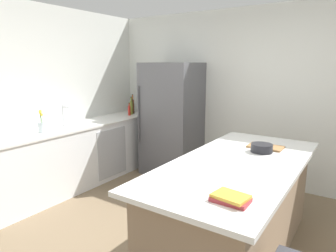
# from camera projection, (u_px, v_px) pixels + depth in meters

# --- Properties ---
(ground_plane) EXTENTS (7.20, 7.20, 0.00)m
(ground_plane) POSITION_uv_depth(u_px,v_px,m) (172.00, 252.00, 2.88)
(ground_plane) COLOR #7A664C
(wall_rear) EXTENTS (6.00, 0.10, 2.60)m
(wall_rear) POSITION_uv_depth(u_px,v_px,m) (255.00, 97.00, 4.45)
(wall_rear) COLOR silver
(wall_rear) RESTS_ON ground_plane
(wall_left) EXTENTS (0.10, 6.00, 2.60)m
(wall_left) POSITION_uv_depth(u_px,v_px,m) (18.00, 101.00, 3.95)
(wall_left) COLOR silver
(wall_left) RESTS_ON ground_plane
(counter_run_left) EXTENTS (0.64, 2.85, 0.92)m
(counter_run_left) POSITION_uv_depth(u_px,v_px,m) (81.00, 154.00, 4.49)
(counter_run_left) COLOR white
(counter_run_left) RESTS_ON ground_plane
(kitchen_island) EXTENTS (1.04, 2.27, 0.91)m
(kitchen_island) POSITION_uv_depth(u_px,v_px,m) (236.00, 207.00, 2.81)
(kitchen_island) COLOR #8E755B
(kitchen_island) RESTS_ON ground_plane
(refrigerator) EXTENTS (0.86, 0.74, 1.81)m
(refrigerator) POSITION_uv_depth(u_px,v_px,m) (172.00, 119.00, 4.86)
(refrigerator) COLOR #56565B
(refrigerator) RESTS_ON ground_plane
(sink_faucet) EXTENTS (0.15, 0.05, 0.30)m
(sink_faucet) POSITION_uv_depth(u_px,v_px,m) (64.00, 116.00, 4.22)
(sink_faucet) COLOR silver
(sink_faucet) RESTS_ON counter_run_left
(flower_vase) EXTENTS (0.09, 0.09, 0.30)m
(flower_vase) POSITION_uv_depth(u_px,v_px,m) (42.00, 126.00, 3.85)
(flower_vase) COLOR silver
(flower_vase) RESTS_ON counter_run_left
(vinegar_bottle) EXTENTS (0.05, 0.05, 0.33)m
(vinegar_bottle) POSITION_uv_depth(u_px,v_px,m) (133.00, 105.00, 5.48)
(vinegar_bottle) COLOR #994C23
(vinegar_bottle) RESTS_ON counter_run_left
(syrup_bottle) EXTENTS (0.07, 0.07, 0.25)m
(syrup_bottle) POSITION_uv_depth(u_px,v_px,m) (132.00, 108.00, 5.36)
(syrup_bottle) COLOR #5B3319
(syrup_bottle) RESTS_ON counter_run_left
(olive_oil_bottle) EXTENTS (0.05, 0.05, 0.31)m
(olive_oil_bottle) POSITION_uv_depth(u_px,v_px,m) (131.00, 107.00, 5.26)
(olive_oil_bottle) COLOR olive
(olive_oil_bottle) RESTS_ON counter_run_left
(hot_sauce_bottle) EXTENTS (0.04, 0.04, 0.22)m
(hot_sauce_bottle) POSITION_uv_depth(u_px,v_px,m) (129.00, 110.00, 5.16)
(hot_sauce_bottle) COLOR red
(hot_sauce_bottle) RESTS_ON counter_run_left
(cookbook_stack) EXTENTS (0.24, 0.19, 0.05)m
(cookbook_stack) POSITION_uv_depth(u_px,v_px,m) (231.00, 198.00, 1.92)
(cookbook_stack) COLOR #A83338
(cookbook_stack) RESTS_ON kitchen_island
(mixing_bowl) EXTENTS (0.22, 0.22, 0.08)m
(mixing_bowl) POSITION_uv_depth(u_px,v_px,m) (262.00, 148.00, 3.01)
(mixing_bowl) COLOR black
(mixing_bowl) RESTS_ON kitchen_island
(cutting_board) EXTENTS (0.35, 0.22, 0.02)m
(cutting_board) POSITION_uv_depth(u_px,v_px,m) (265.00, 147.00, 3.18)
(cutting_board) COLOR #9E7042
(cutting_board) RESTS_ON kitchen_island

